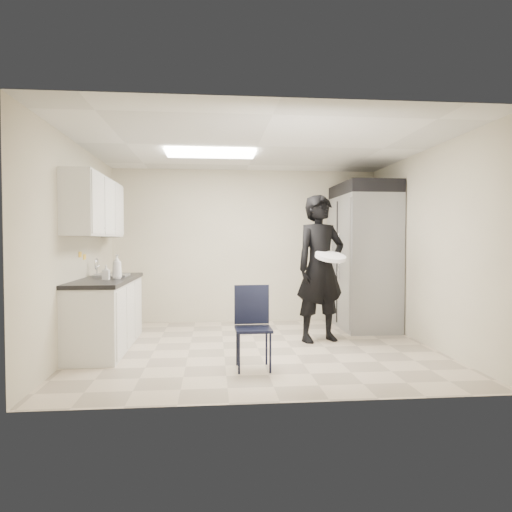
{
  "coord_description": "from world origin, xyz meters",
  "views": [
    {
      "loc": [
        -0.57,
        -5.83,
        1.4
      ],
      "look_at": [
        -0.0,
        0.2,
        1.19
      ],
      "focal_mm": 32.0,
      "sensor_mm": 36.0,
      "label": 1
    }
  ],
  "objects": [
    {
      "name": "man_tuxedo",
      "position": [
        0.91,
        0.35,
        1.01
      ],
      "size": [
        0.86,
        0.7,
        2.02
      ],
      "primitive_type": "imported",
      "rotation": [
        0.0,
        0.0,
        0.32
      ],
      "color": "black",
      "rests_on": "floor"
    },
    {
      "name": "faucet",
      "position": [
        -2.13,
        0.45,
        1.02
      ],
      "size": [
        0.02,
        0.02,
        0.24
      ],
      "primitive_type": "cylinder",
      "color": "silver",
      "rests_on": "countertop"
    },
    {
      "name": "floor",
      "position": [
        0.0,
        0.0,
        0.0
      ],
      "size": [
        4.5,
        4.5,
        0.0
      ],
      "primitive_type": "plane",
      "color": "#C2B199",
      "rests_on": "ground"
    },
    {
      "name": "sink",
      "position": [
        -1.93,
        0.45,
        0.87
      ],
      "size": [
        0.42,
        0.4,
        0.14
      ],
      "primitive_type": "cube",
      "color": "gray",
      "rests_on": "countertop"
    },
    {
      "name": "back_wall",
      "position": [
        0.0,
        2.0,
        1.3
      ],
      "size": [
        4.5,
        0.0,
        4.5
      ],
      "primitive_type": "plane",
      "rotation": [
        1.57,
        0.0,
        0.0
      ],
      "color": "beige",
      "rests_on": "floor"
    },
    {
      "name": "bucket_lid",
      "position": [
        0.98,
        0.11,
        1.18
      ],
      "size": [
        0.52,
        0.52,
        0.05
      ],
      "primitive_type": "cylinder",
      "rotation": [
        0.0,
        0.0,
        0.32
      ],
      "color": "white",
      "rests_on": "man_tuxedo"
    },
    {
      "name": "ceiling_panel",
      "position": [
        -0.6,
        0.4,
        2.57
      ],
      "size": [
        1.2,
        0.6,
        0.02
      ],
      "primitive_type": "cube",
      "color": "white",
      "rests_on": "ceiling"
    },
    {
      "name": "ceiling",
      "position": [
        0.0,
        0.0,
        2.6
      ],
      "size": [
        4.5,
        4.5,
        0.0
      ],
      "primitive_type": "plane",
      "rotation": [
        3.14,
        0.0,
        0.0
      ],
      "color": "silver",
      "rests_on": "back_wall"
    },
    {
      "name": "folding_chair",
      "position": [
        -0.14,
        -0.95,
        0.44
      ],
      "size": [
        0.39,
        0.39,
        0.87
      ],
      "primitive_type": "cube",
      "rotation": [
        0.0,
        0.0,
        0.01
      ],
      "color": "black",
      "rests_on": "floor"
    },
    {
      "name": "towel_dispenser",
      "position": [
        -2.14,
        1.35,
        1.62
      ],
      "size": [
        0.22,
        0.3,
        0.35
      ],
      "primitive_type": "cube",
      "color": "black",
      "rests_on": "left_wall"
    },
    {
      "name": "right_wall",
      "position": [
        2.25,
        0.0,
        1.3
      ],
      "size": [
        0.0,
        4.0,
        4.0
      ],
      "primitive_type": "plane",
      "rotation": [
        1.57,
        0.0,
        -1.57
      ],
      "color": "beige",
      "rests_on": "floor"
    },
    {
      "name": "soap_bottle_b",
      "position": [
        -1.89,
        -0.06,
        1.0
      ],
      "size": [
        0.08,
        0.08,
        0.18
      ],
      "primitive_type": "imported",
      "rotation": [
        0.0,
        0.0,
        0.0
      ],
      "color": "#B5B8C2",
      "rests_on": "countertop"
    },
    {
      "name": "left_wall",
      "position": [
        -2.25,
        0.0,
        1.3
      ],
      "size": [
        0.0,
        4.0,
        4.0
      ],
      "primitive_type": "plane",
      "rotation": [
        1.57,
        0.0,
        1.57
      ],
      "color": "beige",
      "rests_on": "floor"
    },
    {
      "name": "commercial_fridge",
      "position": [
        1.83,
        1.27,
        1.05
      ],
      "size": [
        0.8,
        1.35,
        2.1
      ],
      "primitive_type": "cube",
      "color": "gray",
      "rests_on": "floor"
    },
    {
      "name": "soap_bottle_a",
      "position": [
        -1.78,
        0.05,
        1.07
      ],
      "size": [
        0.17,
        0.17,
        0.31
      ],
      "primitive_type": "imported",
      "rotation": [
        0.0,
        0.0,
        0.62
      ],
      "color": "white",
      "rests_on": "countertop"
    },
    {
      "name": "notice_sticker_left",
      "position": [
        -2.24,
        0.1,
        1.22
      ],
      "size": [
        0.0,
        0.12,
        0.07
      ],
      "primitive_type": "cube",
      "color": "yellow",
      "rests_on": "left_wall"
    },
    {
      "name": "countertop",
      "position": [
        -1.95,
        0.2,
        0.89
      ],
      "size": [
        0.64,
        1.95,
        0.05
      ],
      "primitive_type": "cube",
      "color": "black",
      "rests_on": "lower_counter"
    },
    {
      "name": "upper_cabinets",
      "position": [
        -2.08,
        0.2,
        1.83
      ],
      "size": [
        0.35,
        1.8,
        0.75
      ],
      "primitive_type": "cube",
      "color": "silver",
      "rests_on": "left_wall"
    },
    {
      "name": "notice_sticker_right",
      "position": [
        -2.24,
        0.3,
        1.18
      ],
      "size": [
        0.0,
        0.12,
        0.07
      ],
      "primitive_type": "cube",
      "color": "yellow",
      "rests_on": "left_wall"
    },
    {
      "name": "lower_counter",
      "position": [
        -1.95,
        0.2,
        0.43
      ],
      "size": [
        0.6,
        1.9,
        0.86
      ],
      "primitive_type": "cube",
      "color": "silver",
      "rests_on": "floor"
    },
    {
      "name": "fridge_compressor",
      "position": [
        1.83,
        1.27,
        2.2
      ],
      "size": [
        0.8,
        1.35,
        0.2
      ],
      "primitive_type": "cube",
      "color": "black",
      "rests_on": "commercial_fridge"
    }
  ]
}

